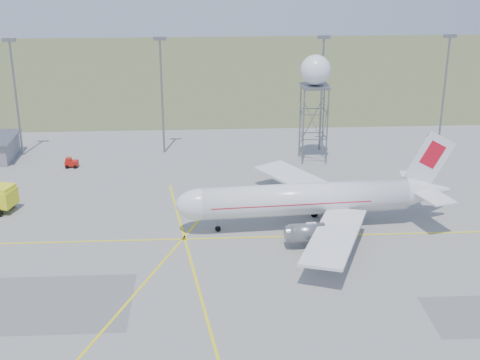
{
  "coord_description": "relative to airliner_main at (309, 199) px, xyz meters",
  "views": [
    {
      "loc": [
        -2.91,
        -48.32,
        37.82
      ],
      "look_at": [
        2.12,
        40.0,
        4.24
      ],
      "focal_mm": 50.0,
      "sensor_mm": 36.0,
      "label": 1
    }
  ],
  "objects": [
    {
      "name": "grass_strip",
      "position": [
        -10.98,
        106.94,
        -3.89
      ],
      "size": [
        400.0,
        120.0,
        0.03
      ],
      "primitive_type": "cube",
      "color": "#546035",
      "rests_on": "ground"
    },
    {
      "name": "mast_a",
      "position": [
        -45.98,
        32.94,
        8.16
      ],
      "size": [
        2.2,
        0.5,
        20.5
      ],
      "color": "slate",
      "rests_on": "ground"
    },
    {
      "name": "mast_b",
      "position": [
        -20.98,
        32.94,
        8.16
      ],
      "size": [
        2.2,
        0.5,
        20.5
      ],
      "color": "slate",
      "rests_on": "ground"
    },
    {
      "name": "mast_c",
      "position": [
        7.02,
        32.94,
        8.16
      ],
      "size": [
        2.2,
        0.5,
        20.5
      ],
      "color": "slate",
      "rests_on": "ground"
    },
    {
      "name": "mast_d",
      "position": [
        29.02,
        32.94,
        8.16
      ],
      "size": [
        2.2,
        0.5,
        20.5
      ],
      "color": "slate",
      "rests_on": "ground"
    },
    {
      "name": "airliner_main",
      "position": [
        0.0,
        0.0,
        0.0
      ],
      "size": [
        37.5,
        36.36,
        12.75
      ],
      "rotation": [
        0.0,
        0.0,
        3.21
      ],
      "color": "white",
      "rests_on": "ground"
    },
    {
      "name": "radar_tower",
      "position": [
        4.8,
        27.17,
        6.33
      ],
      "size": [
        5.04,
        5.04,
        18.25
      ],
      "color": "slate",
      "rests_on": "ground"
    },
    {
      "name": "baggage_tug",
      "position": [
        -36.16,
        25.77,
        -3.29
      ],
      "size": [
        2.15,
        1.74,
        1.63
      ],
      "rotation": [
        0.0,
        0.0,
        -0.02
      ],
      "color": "#B1130C",
      "rests_on": "ground"
    }
  ]
}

